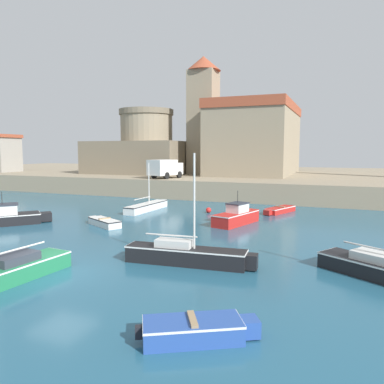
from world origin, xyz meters
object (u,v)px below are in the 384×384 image
Objects in this scene: dinghy_red_2 at (279,210)px; sailboat_black_1 at (187,254)px; mooring_buoy at (209,210)px; motorboat_black_3 at (2,217)px; truck_on_quay at (165,168)px; church at (249,136)px; fortress at (147,151)px; sailboat_white_5 at (147,206)px; sailboat_green_0 at (2,274)px; dinghy_blue_9 at (196,329)px; motorboat_red_7 at (237,216)px; dinghy_white_8 at (104,222)px.

sailboat_black_1 is at bearing -96.29° from dinghy_red_2.
motorboat_black_3 is at bearing -139.30° from mooring_buoy.
church is at bearing 59.25° from truck_on_quay.
motorboat_black_3 is 30.97m from fortress.
sailboat_black_1 is 1.01× the size of sailboat_white_5.
fortress is at bearing 98.36° from motorboat_black_3.
dinghy_blue_9 is at bearing -8.12° from sailboat_green_0.
motorboat_red_7 is 0.36× the size of fortress.
mooring_buoy is (5.16, 8.08, -0.05)m from dinghy_white_8.
sailboat_black_1 is 1.11× the size of motorboat_black_3.
sailboat_green_0 is 19.70m from mooring_buoy.
sailboat_green_0 reaches higher than dinghy_white_8.
motorboat_black_3 is 21.74m from dinghy_blue_9.
sailboat_green_0 is 7.91m from sailboat_black_1.
mooring_buoy is at bearing 108.24° from dinghy_blue_9.
sailboat_black_1 is 16.53m from sailboat_white_5.
dinghy_red_2 is at bearing 43.81° from dinghy_white_8.
sailboat_white_5 is 23.63m from dinghy_blue_9.
motorboat_black_3 is at bearing 138.45° from sailboat_green_0.
fortress is 3.02× the size of truck_on_quay.
sailboat_green_0 is at bearing -109.55° from motorboat_red_7.
truck_on_quay is at bearing 103.03° from sailboat_green_0.
sailboat_green_0 is 1.06× the size of sailboat_white_5.
dinghy_blue_9 is (1.16, -23.21, 0.06)m from dinghy_red_2.
motorboat_black_3 is 34.81m from church.
sailboat_black_1 is at bearing -58.87° from fortress.
dinghy_red_2 is (7.75, 21.94, -0.18)m from sailboat_green_0.
dinghy_red_2 is 0.70× the size of motorboat_black_3.
sailboat_black_1 is 1.60× the size of dinghy_red_2.
sailboat_green_0 is at bearing -41.55° from motorboat_black_3.
sailboat_white_5 is at bearing -171.99° from mooring_buoy.
motorboat_red_7 is at bearing -49.34° from fortress.
dinghy_white_8 is at bearing -67.47° from fortress.
mooring_buoy is at bearing 105.14° from sailboat_black_1.
dinghy_blue_9 reaches higher than mooring_buoy.
dinghy_white_8 is at bearing -154.05° from motorboat_red_7.
sailboat_green_0 is 9.00m from dinghy_blue_9.
fortress reaches higher than dinghy_white_8.
sailboat_white_5 is 24.06m from church.
mooring_buoy is 0.03× the size of fortress.
sailboat_green_0 reaches higher than dinghy_blue_9.
sailboat_black_1 is 0.36× the size of church.
truck_on_quay is at bearing 101.61° from dinghy_white_8.
dinghy_white_8 is at bearing 133.28° from dinghy_blue_9.
dinghy_white_8 is at bearing 19.06° from motorboat_black_3.
sailboat_green_0 is at bearing -109.47° from dinghy_red_2.
dinghy_blue_9 is (3.32, -17.02, -0.26)m from motorboat_red_7.
fortress is (-20.58, 34.08, 4.82)m from sailboat_black_1.
motorboat_black_3 reaches higher than dinghy_white_8.
motorboat_black_3 is at bearing -157.06° from motorboat_red_7.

